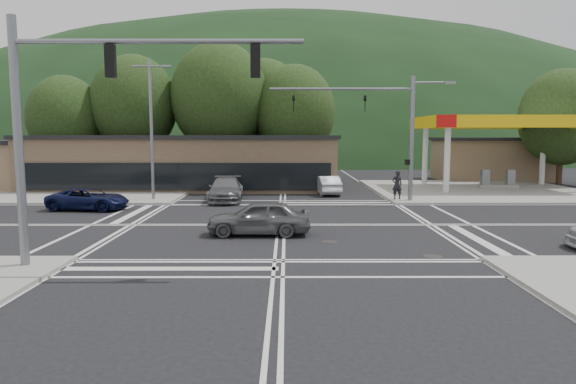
{
  "coord_description": "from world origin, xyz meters",
  "views": [
    {
      "loc": [
        0.27,
        -24.46,
        4.32
      ],
      "look_at": [
        0.33,
        1.79,
        1.4
      ],
      "focal_mm": 32.0,
      "sensor_mm": 36.0,
      "label": 1
    }
  ],
  "objects_px": {
    "car_queue_b": "(323,181)",
    "pedestrian": "(397,185)",
    "car_blue_west": "(89,199)",
    "car_queue_a": "(327,185)",
    "car_grey_center": "(259,218)",
    "car_northbound": "(226,189)"
  },
  "relations": [
    {
      "from": "car_queue_b",
      "to": "car_northbound",
      "type": "distance_m",
      "value": 9.82
    },
    {
      "from": "car_blue_west",
      "to": "car_northbound",
      "type": "bearing_deg",
      "value": -55.81
    },
    {
      "from": "pedestrian",
      "to": "car_grey_center",
      "type": "bearing_deg",
      "value": 47.82
    },
    {
      "from": "pedestrian",
      "to": "car_queue_b",
      "type": "bearing_deg",
      "value": -64.15
    },
    {
      "from": "car_queue_b",
      "to": "car_queue_a",
      "type": "bearing_deg",
      "value": 100.65
    },
    {
      "from": "car_blue_west",
      "to": "car_queue_a",
      "type": "xyz_separation_m",
      "value": [
        14.45,
        7.85,
        0.05
      ]
    },
    {
      "from": "car_blue_west",
      "to": "car_queue_b",
      "type": "relative_size",
      "value": 1.14
    },
    {
      "from": "car_queue_b",
      "to": "pedestrian",
      "type": "bearing_deg",
      "value": 131.12
    },
    {
      "from": "car_northbound",
      "to": "car_queue_a",
      "type": "bearing_deg",
      "value": 25.78
    },
    {
      "from": "car_grey_center",
      "to": "car_queue_b",
      "type": "relative_size",
      "value": 1.11
    },
    {
      "from": "car_queue_b",
      "to": "pedestrian",
      "type": "relative_size",
      "value": 2.16
    },
    {
      "from": "car_queue_a",
      "to": "car_queue_b",
      "type": "height_order",
      "value": "car_queue_b"
    },
    {
      "from": "car_grey_center",
      "to": "car_northbound",
      "type": "bearing_deg",
      "value": -166.22
    },
    {
      "from": "car_queue_b",
      "to": "car_blue_west",
      "type": "bearing_deg",
      "value": 46.98
    },
    {
      "from": "car_queue_a",
      "to": "pedestrian",
      "type": "distance_m",
      "value": 5.82
    },
    {
      "from": "car_queue_a",
      "to": "car_northbound",
      "type": "bearing_deg",
      "value": 23.24
    },
    {
      "from": "car_grey_center",
      "to": "car_blue_west",
      "type": "bearing_deg",
      "value": -125.91
    },
    {
      "from": "car_blue_west",
      "to": "car_queue_a",
      "type": "distance_m",
      "value": 16.45
    },
    {
      "from": "car_grey_center",
      "to": "car_queue_a",
      "type": "xyz_separation_m",
      "value": [
        4.18,
        15.32,
        -0.08
      ]
    },
    {
      "from": "car_grey_center",
      "to": "car_northbound",
      "type": "relative_size",
      "value": 0.84
    },
    {
      "from": "car_queue_a",
      "to": "car_queue_b",
      "type": "distance_m",
      "value": 3.12
    },
    {
      "from": "car_queue_a",
      "to": "car_northbound",
      "type": "height_order",
      "value": "car_northbound"
    }
  ]
}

